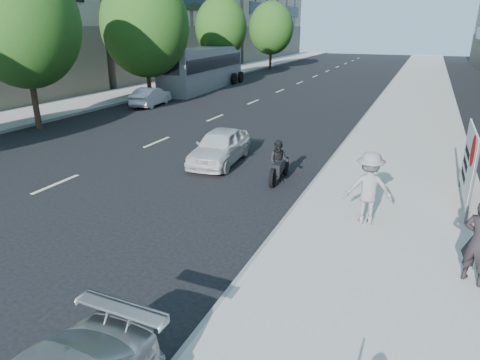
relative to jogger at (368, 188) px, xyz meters
The scene contains 14 objects.
ground 4.53m from the jogger, 141.65° to the right, with size 160.00×160.00×0.00m, color black.
near_sidewalk 17.31m from the jogger, 88.17° to the left, with size 5.00×120.00×0.15m, color #9F9E95.
far_sidewalk 26.60m from the jogger, 139.47° to the left, with size 4.50×120.00×0.15m, color #9F9E95.
tree_far_b 18.39m from the jogger, 162.91° to the left, with size 5.40×5.40×8.24m.
tree_far_c 23.29m from the jogger, 138.31° to the left, with size 6.00×6.00×8.47m.
tree_far_d 32.44m from the jogger, 122.16° to the left, with size 4.80×4.80×7.65m.
tree_far_e 44.84m from the jogger, 112.56° to the left, with size 5.40×5.40×7.89m.
jogger is the anchor object (origin of this frame).
pedestrian_woman 3.10m from the jogger, 40.61° to the right, with size 0.65×0.42×1.77m, color black.
protest_banner 3.38m from the jogger, 44.93° to the left, with size 0.08×3.06×2.20m.
white_sedan_near 6.97m from the jogger, 148.76° to the left, with size 1.54×3.83×1.31m, color silver.
white_sedan_mid 20.48m from the jogger, 139.84° to the left, with size 1.28×3.67×1.21m, color silver.
motorcycle 4.07m from the jogger, 142.15° to the left, with size 0.75×2.05×1.42m.
bus 27.51m from the jogger, 126.49° to the left, with size 3.44×12.21×3.30m.
Camera 1 is at (4.44, -7.90, 4.97)m, focal length 32.00 mm.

